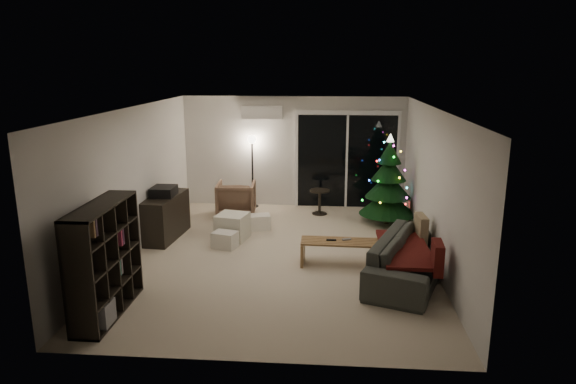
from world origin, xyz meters
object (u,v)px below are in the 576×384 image
Objects in this scene: media_cabinet at (165,217)px; coffee_table at (340,253)px; bookshelf at (91,259)px; christmas_tree at (388,180)px; sofa at (410,258)px; armchair at (236,199)px.

media_cabinet is 3.44m from coffee_table.
bookshelf reaches higher than coffee_table.
christmas_tree is (4.25, 4.23, 0.19)m from bookshelf.
sofa is 1.17m from coffee_table.
armchair reaches higher than sofa.
media_cabinet is at bearing 50.84° from armchair.
bookshelf is 3.82m from coffee_table.
bookshelf is 4.69m from armchair.
sofa is 1.78× the size of coffee_table.
media_cabinet is 0.57× the size of sofa.
sofa is at bearing -23.39° from coffee_table.
armchair is at bearing 174.16° from christmas_tree.
coffee_table is (-1.05, 0.50, -0.13)m from sofa.
bookshelf is at bearing 129.22° from sofa.
media_cabinet is at bearing -164.14° from christmas_tree.
armchair is at bearing 66.73° from sofa.
bookshelf is 0.80× the size of christmas_tree.
media_cabinet is at bearing 163.34° from coffee_table.
armchair is at bearing 93.72° from bookshelf.
bookshelf is 1.16× the size of coffee_table.
armchair is at bearing 131.59° from coffee_table.
coffee_table is 0.69× the size of christmas_tree.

